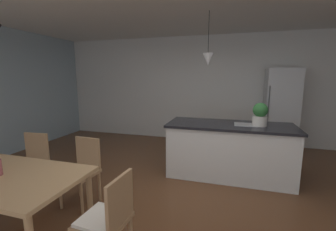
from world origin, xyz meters
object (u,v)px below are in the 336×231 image
(chair_far_left, at_px, (31,162))
(potted_plant_on_island, at_px, (260,114))
(chair_far_right, at_px, (82,169))
(kitchen_island, at_px, (229,150))
(refrigerator, at_px, (280,110))
(chair_kitchen_end, at_px, (108,218))

(chair_far_left, relative_size, potted_plant_on_island, 2.36)
(chair_far_right, height_order, kitchen_island, kitchen_island)
(chair_far_left, xyz_separation_m, kitchen_island, (2.69, 1.42, -0.01))
(chair_far_left, distance_m, kitchen_island, 3.04)
(kitchen_island, relative_size, refrigerator, 1.10)
(chair_kitchen_end, bearing_deg, chair_far_right, 136.98)
(kitchen_island, bearing_deg, chair_far_right, -142.39)
(chair_far_right, bearing_deg, kitchen_island, 37.61)
(chair_kitchen_end, bearing_deg, kitchen_island, 66.82)
(chair_far_left, height_order, refrigerator, refrigerator)
(chair_far_left, distance_m, potted_plant_on_island, 3.50)
(chair_far_left, bearing_deg, kitchen_island, 27.79)
(chair_kitchen_end, height_order, kitchen_island, kitchen_island)
(chair_far_right, relative_size, potted_plant_on_island, 2.36)
(chair_far_left, xyz_separation_m, potted_plant_on_island, (3.14, 1.42, 0.61))
(kitchen_island, bearing_deg, potted_plant_on_island, 0.00)
(kitchen_island, distance_m, refrigerator, 2.09)
(chair_far_right, distance_m, kitchen_island, 2.32)
(chair_kitchen_end, bearing_deg, potted_plant_on_island, 57.85)
(chair_kitchen_end, relative_size, refrigerator, 0.47)
(potted_plant_on_island, bearing_deg, chair_kitchen_end, -122.15)
(kitchen_island, bearing_deg, chair_kitchen_end, -113.18)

